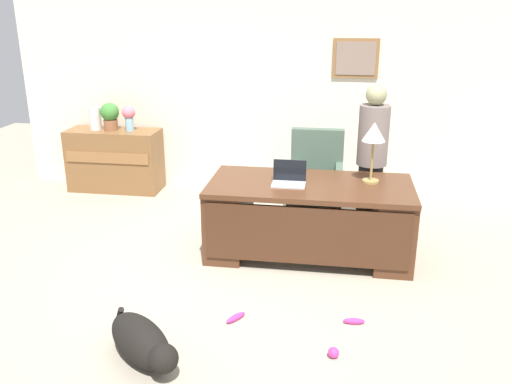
{
  "coord_description": "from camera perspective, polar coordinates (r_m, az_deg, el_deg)",
  "views": [
    {
      "loc": [
        0.78,
        -4.36,
        2.4
      ],
      "look_at": [
        0.06,
        0.3,
        0.75
      ],
      "focal_mm": 37.94,
      "sensor_mm": 36.0,
      "label": 1
    }
  ],
  "objects": [
    {
      "name": "potted_plant",
      "position": [
        7.37,
        -15.14,
        7.82
      ],
      "size": [
        0.24,
        0.24,
        0.36
      ],
      "color": "brown",
      "rests_on": "credenza"
    },
    {
      "name": "armchair",
      "position": [
        6.23,
        6.31,
        1.16
      ],
      "size": [
        0.6,
        0.59,
        1.05
      ],
      "color": "#475B4C",
      "rests_on": "ground_plane"
    },
    {
      "name": "dog_toy_plush",
      "position": [
        4.46,
        10.29,
        -13.24
      ],
      "size": [
        0.18,
        0.07,
        0.05
      ],
      "primitive_type": "ellipsoid",
      "rotation": [
        0.0,
        0.0,
        3.23
      ],
      "color": "#D8338C",
      "rests_on": "ground_plane"
    },
    {
      "name": "ground_plane",
      "position": [
        5.04,
        -1.17,
        -9.16
      ],
      "size": [
        12.0,
        12.0,
        0.0
      ],
      "primitive_type": "plane",
      "color": "#9E937F"
    },
    {
      "name": "credenza",
      "position": [
        7.51,
        -14.63,
        3.28
      ],
      "size": [
        1.22,
        0.5,
        0.82
      ],
      "color": "brown",
      "rests_on": "ground_plane"
    },
    {
      "name": "dog_lying",
      "position": [
        4.02,
        -11.87,
        -15.22
      ],
      "size": [
        0.7,
        0.68,
        0.3
      ],
      "color": "black",
      "rests_on": "ground_plane"
    },
    {
      "name": "dog_toy_ball",
      "position": [
        4.07,
        8.17,
        -16.42
      ],
      "size": [
        0.08,
        0.08,
        0.08
      ],
      "primitive_type": "sphere",
      "color": "#D8338C",
      "rests_on": "ground_plane"
    },
    {
      "name": "dog_toy_bone",
      "position": [
        4.44,
        -2.15,
        -13.08
      ],
      "size": [
        0.16,
        0.19,
        0.05
      ],
      "primitive_type": "ellipsoid",
      "rotation": [
        0.0,
        0.0,
        0.94
      ],
      "color": "#D8338C",
      "rests_on": "ground_plane"
    },
    {
      "name": "back_wall",
      "position": [
        7.08,
        2.48,
        10.76
      ],
      "size": [
        7.0,
        0.16,
        2.7
      ],
      "color": "beige",
      "rests_on": "ground_plane"
    },
    {
      "name": "desk",
      "position": [
        5.37,
        5.62,
        -2.59
      ],
      "size": [
        1.98,
        0.95,
        0.75
      ],
      "color": "#4C2B19",
      "rests_on": "ground_plane"
    },
    {
      "name": "person_standing",
      "position": [
        5.88,
        12.09,
        3.41
      ],
      "size": [
        0.32,
        0.32,
        1.63
      ],
      "color": "#262323",
      "rests_on": "ground_plane"
    },
    {
      "name": "vase_empty",
      "position": [
        7.47,
        -16.61,
        7.43
      ],
      "size": [
        0.15,
        0.15,
        0.29
      ],
      "primitive_type": "cylinder",
      "color": "silver",
      "rests_on": "credenza"
    },
    {
      "name": "vase_with_flowers",
      "position": [
        7.28,
        -13.26,
        7.83
      ],
      "size": [
        0.17,
        0.17,
        0.33
      ],
      "color": "#86B8CE",
      "rests_on": "credenza"
    },
    {
      "name": "laptop",
      "position": [
        5.23,
        3.51,
        1.45
      ],
      "size": [
        0.32,
        0.22,
        0.22
      ],
      "color": "#B2B5BA",
      "rests_on": "desk"
    },
    {
      "name": "desk_lamp",
      "position": [
        5.28,
        12.32,
        5.82
      ],
      "size": [
        0.22,
        0.22,
        0.59
      ],
      "color": "#9E8447",
      "rests_on": "desk"
    }
  ]
}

